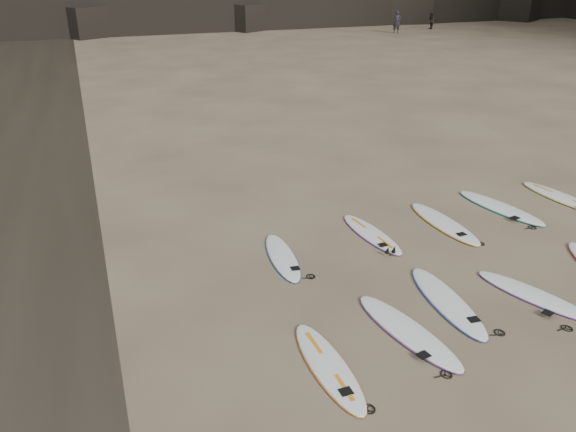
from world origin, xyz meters
name	(u,v)px	position (x,y,z in m)	size (l,w,h in m)	color
ground	(481,293)	(0.00, 0.00, 0.00)	(240.00, 240.00, 0.00)	#897559
surfboard_0	(328,365)	(-3.79, -1.00, 0.04)	(0.59, 2.44, 0.09)	white
surfboard_1	(408,331)	(-2.07, -0.63, 0.05)	(0.64, 2.65, 0.10)	white
surfboard_2	(447,301)	(-0.84, -0.06, 0.05)	(0.64, 2.65, 0.10)	white
surfboard_3	(533,295)	(0.90, -0.46, 0.04)	(0.58, 2.43, 0.09)	white
surfboard_5	(282,257)	(-3.26, 2.74, 0.04)	(0.55, 2.30, 0.08)	white
surfboard_6	(371,234)	(-0.84, 3.08, 0.04)	(0.58, 2.40, 0.09)	white
surfboard_7	(444,223)	(1.16, 2.98, 0.05)	(0.64, 2.69, 0.10)	white
surfboard_8	(500,207)	(3.15, 3.29, 0.05)	(0.66, 2.74, 0.10)	white
surfboard_9	(562,197)	(5.23, 3.25, 0.05)	(0.64, 2.68, 0.10)	white
person_a	(397,22)	(20.14, 38.10, 0.96)	(0.70, 0.46, 1.91)	#232227
person_b	(431,21)	(24.78, 39.79, 0.77)	(0.75, 0.58, 1.54)	black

